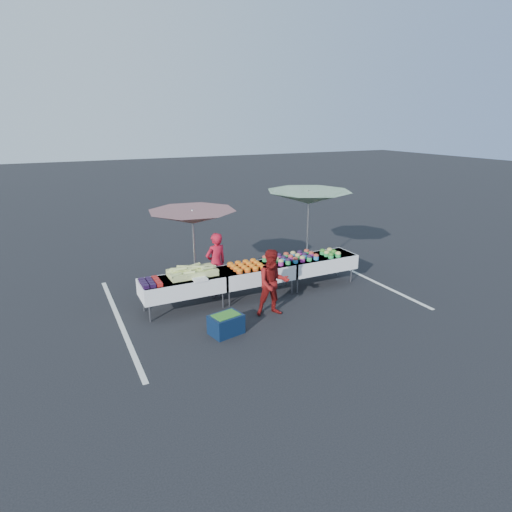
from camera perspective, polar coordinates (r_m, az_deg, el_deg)
name	(u,v)px	position (r m, az deg, el deg)	size (l,w,h in m)	color
ground	(256,295)	(10.38, 0.00, -5.27)	(80.00, 80.00, 0.00)	black
stripe_left	(120,321)	(9.54, -17.71, -8.32)	(0.10, 5.00, 0.00)	silver
stripe_right	(361,275)	(12.04, 13.80, -2.49)	(0.10, 5.00, 0.00)	silver
table_left	(183,285)	(9.56, -9.74, -3.83)	(1.86, 0.81, 0.75)	white
table_center	(256,273)	(10.17, 0.00, -2.24)	(1.86, 0.81, 0.75)	white
table_right	(319,262)	(11.04, 8.41, -0.81)	(1.86, 0.81, 0.75)	white
berry_punnets	(150,282)	(9.28, -13.90, -3.41)	(0.40, 0.54, 0.08)	black
corn_pile	(192,272)	(9.58, -8.51, -2.10)	(1.16, 0.57, 0.26)	#90AD58
plastic_bags	(200,279)	(9.31, -7.50, -3.06)	(0.30, 0.25, 0.05)	white
carrot_bowls	(247,266)	(9.99, -1.26, -1.30)	(0.75, 0.69, 0.11)	#DC5218
potato_cups	(291,257)	(10.52, 4.65, -0.19)	(1.34, 0.58, 0.16)	#297EC1
bean_baskets	(330,253)	(11.04, 9.87, 0.41)	(0.36, 0.50, 0.15)	green
vendor	(216,264)	(10.29, -5.35, -1.03)	(0.55, 0.36, 1.52)	#B6142B
customer	(273,283)	(9.14, 2.27, -3.60)	(0.71, 0.56, 1.47)	maroon
umbrella_left	(193,218)	(9.99, -8.46, 5.07)	(2.49, 2.49, 2.10)	black
umbrella_right	(309,198)	(11.39, 7.06, 7.67)	(2.31, 2.31, 2.31)	black
storage_bin	(226,324)	(8.56, -4.01, -9.01)	(0.70, 0.57, 0.41)	#0B1B37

